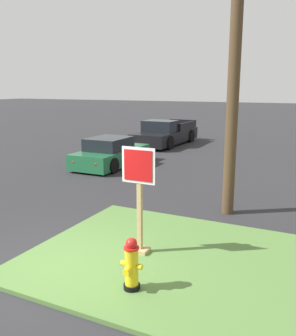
# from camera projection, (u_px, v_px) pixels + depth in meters

# --- Properties ---
(ground_plane) EXTENTS (160.00, 160.00, 0.00)m
(ground_plane) POSITION_uv_depth(u_px,v_px,m) (53.00, 268.00, 6.92)
(ground_plane) COLOR #2B2B2D
(grass_corner_patch) EXTENTS (5.71, 4.55, 0.08)m
(grass_corner_patch) POSITION_uv_depth(u_px,v_px,m) (177.00, 260.00, 7.17)
(grass_corner_patch) COLOR #567F3D
(grass_corner_patch) RESTS_ON ground
(fire_hydrant) EXTENTS (0.38, 0.34, 0.89)m
(fire_hydrant) POSITION_uv_depth(u_px,v_px,m) (131.00, 265.00, 5.99)
(fire_hydrant) COLOR black
(fire_hydrant) RESTS_ON grass_corner_patch
(stop_sign) EXTENTS (0.70, 0.28, 2.14)m
(stop_sign) POSITION_uv_depth(u_px,v_px,m) (139.00, 203.00, 7.21)
(stop_sign) COLOR tan
(stop_sign) RESTS_ON grass_corner_patch
(manhole_cover) EXTENTS (0.70, 0.70, 0.02)m
(manhole_cover) POSITION_uv_depth(u_px,v_px,m) (147.00, 225.00, 9.06)
(manhole_cover) COLOR black
(manhole_cover) RESTS_ON ground
(parked_sedan_green) EXTENTS (1.87, 4.06, 1.25)m
(parked_sedan_green) POSITION_uv_depth(u_px,v_px,m) (111.00, 153.00, 15.86)
(parked_sedan_green) COLOR #1E6038
(parked_sedan_green) RESTS_ON ground
(pickup_truck_black) EXTENTS (2.25, 5.45, 1.48)m
(pickup_truck_black) POSITION_uv_depth(u_px,v_px,m) (165.00, 134.00, 21.72)
(pickup_truck_black) COLOR black
(pickup_truck_black) RESTS_ON ground
(utility_pole) EXTENTS (1.72, 0.31, 10.04)m
(utility_pole) POSITION_uv_depth(u_px,v_px,m) (237.00, 7.00, 8.86)
(utility_pole) COLOR #4C3823
(utility_pole) RESTS_ON ground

